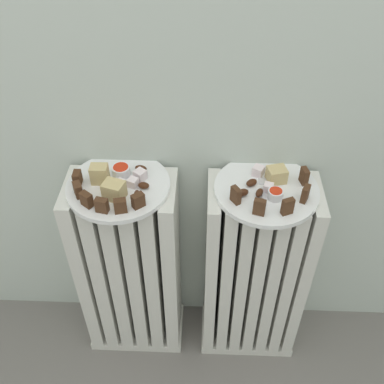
# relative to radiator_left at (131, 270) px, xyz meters

# --- Properties ---
(radiator_left) EXTENTS (0.29, 0.17, 0.64)m
(radiator_left) POSITION_rel_radiator_left_xyz_m (0.00, 0.00, 0.00)
(radiator_left) COLOR silver
(radiator_left) RESTS_ON ground_plane
(radiator_right) EXTENTS (0.29, 0.17, 0.64)m
(radiator_right) POSITION_rel_radiator_left_xyz_m (0.36, -0.00, -0.00)
(radiator_right) COLOR silver
(radiator_right) RESTS_ON ground_plane
(plate_left) EXTENTS (0.25, 0.25, 0.01)m
(plate_left) POSITION_rel_radiator_left_xyz_m (-0.00, 0.00, 0.33)
(plate_left) COLOR white
(plate_left) RESTS_ON radiator_left
(plate_right) EXTENTS (0.25, 0.25, 0.01)m
(plate_right) POSITION_rel_radiator_left_xyz_m (0.36, 0.00, 0.33)
(plate_right) COLOR white
(plate_right) RESTS_ON radiator_right
(dark_cake_slice_left_0) EXTENTS (0.02, 0.03, 0.04)m
(dark_cake_slice_left_0) POSITION_rel_radiator_left_xyz_m (-0.10, -0.00, 0.35)
(dark_cake_slice_left_0) COLOR #472B19
(dark_cake_slice_left_0) RESTS_ON plate_left
(dark_cake_slice_left_1) EXTENTS (0.03, 0.03, 0.04)m
(dark_cake_slice_left_1) POSITION_rel_radiator_left_xyz_m (-0.08, -0.04, 0.35)
(dark_cake_slice_left_1) COLOR #472B19
(dark_cake_slice_left_1) RESTS_ON plate_left
(dark_cake_slice_left_2) EXTENTS (0.03, 0.03, 0.04)m
(dark_cake_slice_left_2) POSITION_rel_radiator_left_xyz_m (-0.06, -0.08, 0.35)
(dark_cake_slice_left_2) COLOR #472B19
(dark_cake_slice_left_2) RESTS_ON plate_left
(dark_cake_slice_left_3) EXTENTS (0.03, 0.02, 0.04)m
(dark_cake_slice_left_3) POSITION_rel_radiator_left_xyz_m (-0.02, -0.09, 0.35)
(dark_cake_slice_left_3) COLOR #472B19
(dark_cake_slice_left_3) RESTS_ON plate_left
(dark_cake_slice_left_4) EXTENTS (0.03, 0.02, 0.04)m
(dark_cake_slice_left_4) POSITION_rel_radiator_left_xyz_m (0.02, -0.09, 0.35)
(dark_cake_slice_left_4) COLOR #472B19
(dark_cake_slice_left_4) RESTS_ON plate_left
(dark_cake_slice_left_5) EXTENTS (0.03, 0.03, 0.04)m
(dark_cake_slice_left_5) POSITION_rel_radiator_left_xyz_m (0.06, -0.07, 0.35)
(dark_cake_slice_left_5) COLOR #472B19
(dark_cake_slice_left_5) RESTS_ON plate_left
(marble_cake_slice_left_0) EXTENTS (0.04, 0.03, 0.05)m
(marble_cake_slice_left_0) POSITION_rel_radiator_left_xyz_m (-0.04, 0.01, 0.36)
(marble_cake_slice_left_0) COLOR tan
(marble_cake_slice_left_0) RESTS_ON plate_left
(marble_cake_slice_left_1) EXTENTS (0.06, 0.05, 0.04)m
(marble_cake_slice_left_1) POSITION_rel_radiator_left_xyz_m (0.00, -0.05, 0.36)
(marble_cake_slice_left_1) COLOR tan
(marble_cake_slice_left_1) RESTS_ON plate_left
(turkish_delight_left_0) EXTENTS (0.02, 0.02, 0.02)m
(turkish_delight_left_0) POSITION_rel_radiator_left_xyz_m (0.01, -0.01, 0.35)
(turkish_delight_left_0) COLOR white
(turkish_delight_left_0) RESTS_ON plate_left
(turkish_delight_left_1) EXTENTS (0.03, 0.03, 0.02)m
(turkish_delight_left_1) POSITION_rel_radiator_left_xyz_m (0.04, -0.01, 0.35)
(turkish_delight_left_1) COLOR white
(turkish_delight_left_1) RESTS_ON plate_left
(turkish_delight_left_2) EXTENTS (0.04, 0.04, 0.03)m
(turkish_delight_left_2) POSITION_rel_radiator_left_xyz_m (0.05, 0.02, 0.35)
(turkish_delight_left_2) COLOR white
(turkish_delight_left_2) RESTS_ON plate_left
(medjool_date_left_0) EXTENTS (0.02, 0.03, 0.01)m
(medjool_date_left_0) POSITION_rel_radiator_left_xyz_m (0.05, -0.04, 0.34)
(medjool_date_left_0) COLOR #3D1E0F
(medjool_date_left_0) RESTS_ON plate_left
(medjool_date_left_1) EXTENTS (0.03, 0.02, 0.02)m
(medjool_date_left_1) POSITION_rel_radiator_left_xyz_m (0.05, 0.05, 0.35)
(medjool_date_left_1) COLOR #3D1E0F
(medjool_date_left_1) RESTS_ON plate_left
(medjool_date_left_2) EXTENTS (0.03, 0.02, 0.02)m
(medjool_date_left_2) POSITION_rel_radiator_left_xyz_m (0.06, -0.01, 0.34)
(medjool_date_left_2) COLOR #3D1E0F
(medjool_date_left_2) RESTS_ON plate_left
(jam_bowl_left) EXTENTS (0.04, 0.04, 0.02)m
(jam_bowl_left) POSITION_rel_radiator_left_xyz_m (0.00, 0.04, 0.35)
(jam_bowl_left) COLOR white
(jam_bowl_left) RESTS_ON plate_left
(dark_cake_slice_right_0) EXTENTS (0.03, 0.03, 0.04)m
(dark_cake_slice_right_0) POSITION_rel_radiator_left_xyz_m (0.28, -0.05, 0.36)
(dark_cake_slice_right_0) COLOR #472B19
(dark_cake_slice_right_0) RESTS_ON plate_right
(dark_cake_slice_right_1) EXTENTS (0.03, 0.02, 0.04)m
(dark_cake_slice_right_1) POSITION_rel_radiator_left_xyz_m (0.33, -0.09, 0.36)
(dark_cake_slice_right_1) COLOR #472B19
(dark_cake_slice_right_1) RESTS_ON plate_right
(dark_cake_slice_right_2) EXTENTS (0.03, 0.02, 0.04)m
(dark_cake_slice_right_2) POSITION_rel_radiator_left_xyz_m (0.39, -0.08, 0.36)
(dark_cake_slice_right_2) COLOR #472B19
(dark_cake_slice_right_2) RESTS_ON plate_right
(dark_cake_slice_right_3) EXTENTS (0.02, 0.03, 0.04)m
(dark_cake_slice_right_3) POSITION_rel_radiator_left_xyz_m (0.44, -0.04, 0.36)
(dark_cake_slice_right_3) COLOR #472B19
(dark_cake_slice_right_3) RESTS_ON plate_right
(dark_cake_slice_right_4) EXTENTS (0.02, 0.03, 0.04)m
(dark_cake_slice_right_4) POSITION_rel_radiator_left_xyz_m (0.45, 0.02, 0.36)
(dark_cake_slice_right_4) COLOR #472B19
(dark_cake_slice_right_4) RESTS_ON plate_right
(marble_cake_slice_right_0) EXTENTS (0.05, 0.05, 0.04)m
(marble_cake_slice_right_0) POSITION_rel_radiator_left_xyz_m (0.38, 0.03, 0.36)
(marble_cake_slice_right_0) COLOR tan
(marble_cake_slice_right_0) RESTS_ON plate_right
(turkish_delight_right_0) EXTENTS (0.03, 0.03, 0.02)m
(turkish_delight_right_0) POSITION_rel_radiator_left_xyz_m (0.36, -0.01, 0.35)
(turkish_delight_right_0) COLOR white
(turkish_delight_right_0) RESTS_ON plate_right
(turkish_delight_right_1) EXTENTS (0.03, 0.03, 0.02)m
(turkish_delight_right_1) POSITION_rel_radiator_left_xyz_m (0.34, 0.05, 0.35)
(turkish_delight_right_1) COLOR white
(turkish_delight_right_1) RESTS_ON plate_right
(medjool_date_right_0) EXTENTS (0.03, 0.01, 0.02)m
(medjool_date_right_0) POSITION_rel_radiator_left_xyz_m (0.34, -0.06, 0.34)
(medjool_date_right_0) COLOR #3D1E0F
(medjool_date_right_0) RESTS_ON plate_right
(medjool_date_right_1) EXTENTS (0.03, 0.03, 0.02)m
(medjool_date_right_1) POSITION_rel_radiator_left_xyz_m (0.30, -0.03, 0.35)
(medjool_date_right_1) COLOR #3D1E0F
(medjool_date_right_1) RESTS_ON plate_right
(medjool_date_right_2) EXTENTS (0.03, 0.03, 0.02)m
(medjool_date_right_2) POSITION_rel_radiator_left_xyz_m (0.32, 0.01, 0.34)
(medjool_date_right_2) COLOR #3D1E0F
(medjool_date_right_2) RESTS_ON plate_right
(medjool_date_right_3) EXTENTS (0.03, 0.03, 0.02)m
(medjool_date_right_3) POSITION_rel_radiator_left_xyz_m (0.34, -0.03, 0.35)
(medjool_date_right_3) COLOR #3D1E0F
(medjool_date_right_3) RESTS_ON plate_right
(jam_bowl_right) EXTENTS (0.04, 0.04, 0.02)m
(jam_bowl_right) POSITION_rel_radiator_left_xyz_m (0.37, -0.03, 0.35)
(jam_bowl_right) COLOR white
(jam_bowl_right) RESTS_ON plate_right
(fork) EXTENTS (0.02, 0.10, 0.00)m
(fork) POSITION_rel_radiator_left_xyz_m (0.35, -0.01, 0.34)
(fork) COLOR silver
(fork) RESTS_ON plate_right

